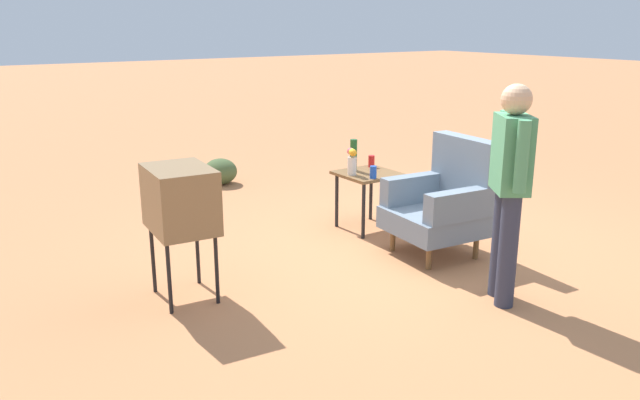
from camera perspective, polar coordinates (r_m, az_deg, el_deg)
The scene contains 10 objects.
ground_plane at distance 5.96m, azimuth 8.30°, elevation -4.61°, with size 60.00×60.00×0.00m, color #C17A4C.
armchair at distance 5.83m, azimuth 11.13°, elevation -0.06°, with size 0.84×0.84×1.06m.
side_table at distance 6.43m, azimuth 4.31°, elevation 1.74°, with size 0.56×0.56×0.59m.
tv_on_stand at distance 4.81m, azimuth -12.41°, elevation 0.01°, with size 0.64×0.49×1.03m.
person_standing at distance 4.82m, azimuth 16.67°, elevation 1.64°, with size 0.48×0.39×1.64m.
soda_can_blue at distance 6.16m, azimuth 4.80°, elevation 2.50°, with size 0.07×0.07×0.12m, color blue.
bottle_wine_green at distance 6.46m, azimuth 3.03°, elevation 4.05°, with size 0.07×0.07×0.32m, color #1E5623.
soda_can_red at distance 6.65m, azimuth 4.64°, elevation 3.49°, with size 0.07×0.07×0.12m, color red.
flower_vase at distance 6.27m, azimuth 2.89°, elevation 3.59°, with size 0.15×0.10×0.27m.
shrub_mid at distance 8.39m, azimuth -8.94°, elevation 2.55°, with size 0.44×0.44×0.34m, color #475B33.
Camera 1 is at (4.10, -3.80, 2.06)m, focal length 35.65 mm.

